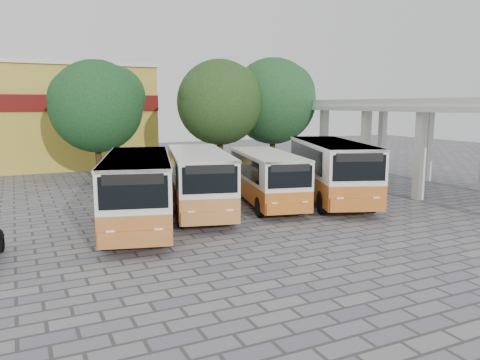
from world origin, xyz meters
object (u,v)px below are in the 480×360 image
bus_far_left (138,187)px  bus_far_right (331,167)px  bus_centre_left (199,177)px  bus_centre_right (267,175)px

bus_far_left → bus_far_right: bearing=20.4°
bus_centre_left → bus_centre_right: size_ratio=1.09×
bus_centre_left → bus_far_right: bus_far_right is taller
bus_far_right → bus_centre_right: bearing=-169.9°
bus_far_right → bus_far_left: bearing=-154.0°
bus_centre_right → bus_far_right: size_ratio=0.83×
bus_far_left → bus_far_right: bus_far_right is taller
bus_far_left → bus_centre_right: size_ratio=1.13×
bus_centre_left → bus_centre_right: 3.68m
bus_centre_left → bus_far_right: size_ratio=0.91×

